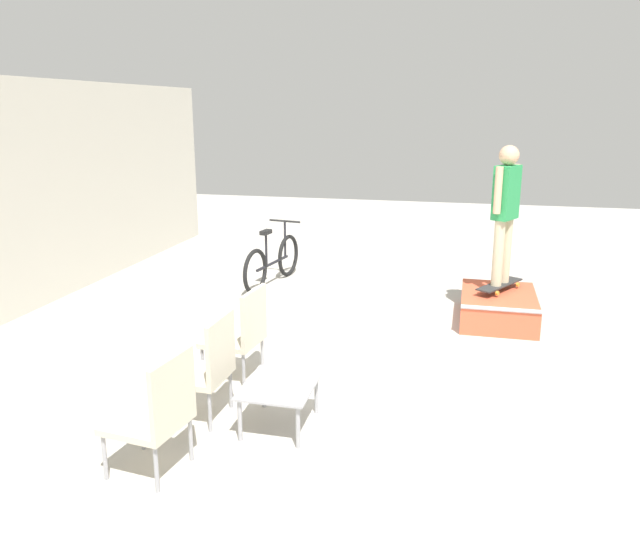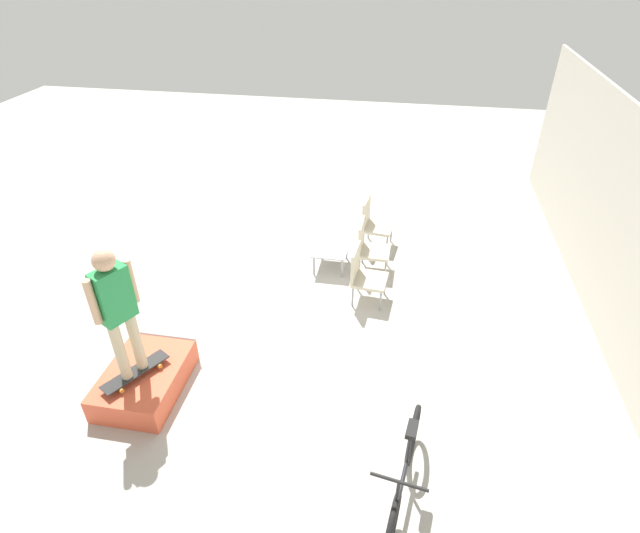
% 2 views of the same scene
% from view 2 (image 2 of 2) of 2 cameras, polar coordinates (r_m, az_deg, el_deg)
% --- Properties ---
extents(ground_plane, '(24.00, 24.00, 0.00)m').
position_cam_2_polar(ground_plane, '(7.86, -7.16, -5.08)').
color(ground_plane, '#B7B2A8').
extents(skate_ramp_box, '(1.30, 0.91, 0.38)m').
position_cam_2_polar(skate_ramp_box, '(6.87, -19.35, -12.02)').
color(skate_ramp_box, '#DB5638').
rests_on(skate_ramp_box, ground_plane).
extents(skateboard_on_ramp, '(0.84, 0.61, 0.07)m').
position_cam_2_polar(skateboard_on_ramp, '(6.62, -20.33, -11.21)').
color(skateboard_on_ramp, '#2D2D2D').
rests_on(skateboard_on_ramp, skate_ramp_box).
extents(person_skater, '(0.52, 0.35, 1.73)m').
position_cam_2_polar(person_skater, '(5.98, -22.25, -4.09)').
color(person_skater, '#C6B793').
rests_on(person_skater, skateboard_on_ramp).
extents(coffee_table, '(0.71, 0.58, 0.38)m').
position_cam_2_polar(coffee_table, '(8.64, 1.25, 1.88)').
color(coffee_table, '#9E9EA3').
rests_on(coffee_table, ground_plane).
extents(patio_chair_left, '(0.58, 0.58, 0.93)m').
position_cam_2_polar(patio_chair_left, '(9.25, 6.10, 5.12)').
color(patio_chair_left, '#99999E').
rests_on(patio_chair_left, ground_plane).
extents(patio_chair_center, '(0.53, 0.53, 0.93)m').
position_cam_2_polar(patio_chair_center, '(8.50, 5.60, 2.38)').
color(patio_chair_center, '#99999E').
rests_on(patio_chair_center, ground_plane).
extents(patio_chair_right, '(0.56, 0.56, 0.93)m').
position_cam_2_polar(patio_chair_right, '(7.79, 5.02, -0.81)').
color(patio_chair_right, '#99999E').
rests_on(patio_chair_right, ground_plane).
extents(bicycle, '(1.75, 0.52, 0.92)m').
position_cam_2_polar(bicycle, '(5.49, 9.49, -22.63)').
color(bicycle, black).
rests_on(bicycle, ground_plane).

